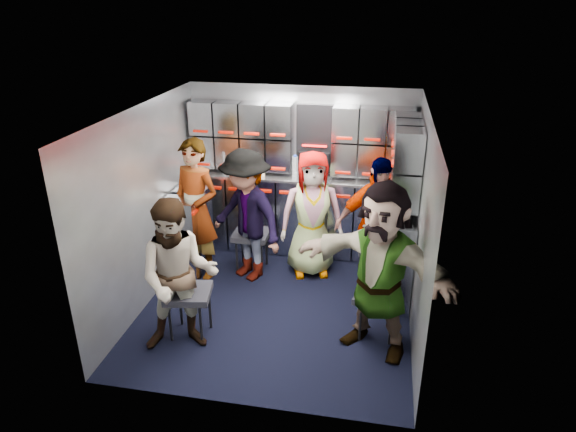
% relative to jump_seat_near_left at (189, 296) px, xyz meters
% --- Properties ---
extents(floor, '(3.00, 3.00, 0.00)m').
position_rel_jump_seat_near_left_xyz_m(floor, '(0.73, 0.67, -0.44)').
color(floor, black).
rests_on(floor, ground).
extents(wall_back, '(2.80, 0.04, 2.10)m').
position_rel_jump_seat_near_left_xyz_m(wall_back, '(0.73, 2.17, 0.61)').
color(wall_back, '#91969E').
rests_on(wall_back, ground).
extents(wall_left, '(0.04, 3.00, 2.10)m').
position_rel_jump_seat_near_left_xyz_m(wall_left, '(-0.67, 0.67, 0.61)').
color(wall_left, '#91969E').
rests_on(wall_left, ground).
extents(wall_right, '(0.04, 3.00, 2.10)m').
position_rel_jump_seat_near_left_xyz_m(wall_right, '(2.13, 0.67, 0.61)').
color(wall_right, '#91969E').
rests_on(wall_right, ground).
extents(ceiling, '(2.80, 3.00, 0.02)m').
position_rel_jump_seat_near_left_xyz_m(ceiling, '(0.73, 0.67, 1.66)').
color(ceiling, silver).
rests_on(ceiling, wall_back).
extents(cart_bank_back, '(2.68, 0.38, 0.99)m').
position_rel_jump_seat_near_left_xyz_m(cart_bank_back, '(0.73, 1.96, 0.05)').
color(cart_bank_back, '#9CA2AC').
rests_on(cart_bank_back, ground).
extents(cart_bank_left, '(0.38, 0.76, 0.99)m').
position_rel_jump_seat_near_left_xyz_m(cart_bank_left, '(-0.46, 1.23, 0.05)').
color(cart_bank_left, '#9CA2AC').
rests_on(cart_bank_left, ground).
extents(counter, '(2.68, 0.42, 0.03)m').
position_rel_jump_seat_near_left_xyz_m(counter, '(0.73, 1.96, 0.57)').
color(counter, '#AFB2B7').
rests_on(counter, cart_bank_back).
extents(locker_bank_back, '(2.68, 0.28, 0.82)m').
position_rel_jump_seat_near_left_xyz_m(locker_bank_back, '(0.73, 2.02, 1.05)').
color(locker_bank_back, '#9CA2AC').
rests_on(locker_bank_back, wall_back).
extents(locker_bank_right, '(0.28, 1.00, 0.82)m').
position_rel_jump_seat_near_left_xyz_m(locker_bank_right, '(1.98, 1.37, 1.05)').
color(locker_bank_right, '#9CA2AC').
rests_on(locker_bank_right, wall_right).
extents(right_cabinet, '(0.28, 1.20, 1.00)m').
position_rel_jump_seat_near_left_xyz_m(right_cabinet, '(1.98, 1.27, 0.06)').
color(right_cabinet, '#9CA2AC').
rests_on(right_cabinet, ground).
extents(coffee_niche, '(0.46, 0.16, 0.84)m').
position_rel_jump_seat_near_left_xyz_m(coffee_niche, '(0.91, 2.08, 1.03)').
color(coffee_niche, black).
rests_on(coffee_niche, wall_back).
extents(red_latch_strip, '(2.60, 0.02, 0.03)m').
position_rel_jump_seat_near_left_xyz_m(red_latch_strip, '(0.73, 1.76, 0.44)').
color(red_latch_strip, '#B71102').
rests_on(red_latch_strip, cart_bank_back).
extents(jump_seat_near_left, '(0.48, 0.47, 0.50)m').
position_rel_jump_seat_near_left_xyz_m(jump_seat_near_left, '(0.00, 0.00, 0.00)').
color(jump_seat_near_left, black).
rests_on(jump_seat_near_left, ground).
extents(jump_seat_mid_left, '(0.42, 0.40, 0.49)m').
position_rel_jump_seat_near_left_xyz_m(jump_seat_mid_left, '(0.27, 1.38, -0.01)').
color(jump_seat_mid_left, black).
rests_on(jump_seat_mid_left, ground).
extents(jump_seat_center, '(0.44, 0.43, 0.40)m').
position_rel_jump_seat_near_left_xyz_m(jump_seat_center, '(0.98, 1.63, -0.08)').
color(jump_seat_center, black).
rests_on(jump_seat_center, ground).
extents(jump_seat_mid_right, '(0.43, 0.41, 0.45)m').
position_rel_jump_seat_near_left_xyz_m(jump_seat_mid_right, '(1.72, 1.39, -0.04)').
color(jump_seat_mid_right, black).
rests_on(jump_seat_mid_right, ground).
extents(jump_seat_near_right, '(0.48, 0.46, 0.46)m').
position_rel_jump_seat_near_left_xyz_m(jump_seat_near_right, '(1.78, 0.32, -0.03)').
color(jump_seat_near_right, black).
rests_on(jump_seat_near_right, ground).
extents(attendant_standing, '(0.70, 0.56, 1.66)m').
position_rel_jump_seat_near_left_xyz_m(attendant_standing, '(-0.32, 1.16, 0.39)').
color(attendant_standing, black).
rests_on(attendant_standing, ground).
extents(attendant_arc_a, '(0.86, 0.75, 1.50)m').
position_rel_jump_seat_near_left_xyz_m(attendant_arc_a, '(-0.00, -0.18, 0.31)').
color(attendant_arc_a, black).
rests_on(attendant_arc_a, ground).
extents(attendant_arc_b, '(1.16, 1.02, 1.56)m').
position_rel_jump_seat_near_left_xyz_m(attendant_arc_b, '(0.27, 1.20, 0.34)').
color(attendant_arc_b, black).
rests_on(attendant_arc_b, ground).
extents(attendant_arc_c, '(0.83, 0.65, 1.51)m').
position_rel_jump_seat_near_left_xyz_m(attendant_arc_c, '(0.98, 1.45, 0.31)').
color(attendant_arc_c, black).
rests_on(attendant_arc_c, ground).
extents(attendant_arc_d, '(0.98, 0.63, 1.55)m').
position_rel_jump_seat_near_left_xyz_m(attendant_arc_d, '(1.72, 1.21, 0.34)').
color(attendant_arc_d, black).
rests_on(attendant_arc_d, ground).
extents(attendant_arc_e, '(1.61, 1.12, 1.67)m').
position_rel_jump_seat_near_left_xyz_m(attendant_arc_e, '(1.78, 0.14, 0.40)').
color(attendant_arc_e, black).
rests_on(attendant_arc_e, ground).
extents(bottle_left, '(0.07, 0.07, 0.28)m').
position_rel_jump_seat_near_left_xyz_m(bottle_left, '(-0.19, 1.91, 0.73)').
color(bottle_left, white).
rests_on(bottle_left, counter).
extents(bottle_mid, '(0.07, 0.07, 0.26)m').
position_rel_jump_seat_near_left_xyz_m(bottle_mid, '(0.70, 1.91, 0.72)').
color(bottle_mid, white).
rests_on(bottle_mid, counter).
extents(bottle_right, '(0.07, 0.07, 0.26)m').
position_rel_jump_seat_near_left_xyz_m(bottle_right, '(1.69, 1.91, 0.72)').
color(bottle_right, white).
rests_on(bottle_right, counter).
extents(cup_left, '(0.08, 0.08, 0.11)m').
position_rel_jump_seat_near_left_xyz_m(cup_left, '(0.28, 1.90, 0.64)').
color(cup_left, tan).
rests_on(cup_left, counter).
extents(cup_right, '(0.07, 0.07, 0.11)m').
position_rel_jump_seat_near_left_xyz_m(cup_right, '(1.95, 1.90, 0.64)').
color(cup_right, tan).
rests_on(cup_right, counter).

